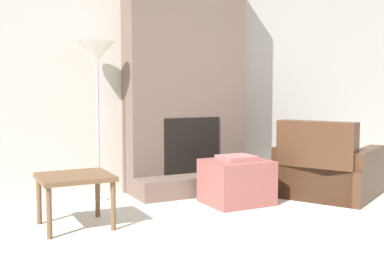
# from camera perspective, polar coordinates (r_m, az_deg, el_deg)

# --- Properties ---
(ground_plane) EXTENTS (24.00, 24.00, 0.00)m
(ground_plane) POSITION_cam_1_polar(r_m,az_deg,el_deg) (3.70, 17.58, -14.20)
(ground_plane) COLOR beige
(wall_back) EXTENTS (7.41, 0.06, 2.60)m
(wall_back) POSITION_cam_1_polar(r_m,az_deg,el_deg) (5.82, -1.76, 5.83)
(wall_back) COLOR #BCB7AD
(wall_back) RESTS_ON ground_plane
(fireplace) EXTENTS (1.43, 0.70, 2.60)m
(fireplace) POSITION_cam_1_polar(r_m,az_deg,el_deg) (5.61, -0.72, 4.97)
(fireplace) COLOR brown
(fireplace) RESTS_ON ground_plane
(ottoman) EXTENTS (0.63, 0.56, 0.50)m
(ottoman) POSITION_cam_1_polar(r_m,az_deg,el_deg) (5.00, 5.29, -6.29)
(ottoman) COLOR #8C4C47
(ottoman) RESTS_ON ground_plane
(armchair) EXTENTS (1.34, 1.33, 0.85)m
(armchair) POSITION_cam_1_polar(r_m,az_deg,el_deg) (5.51, 15.58, -5.18)
(armchair) COLOR #422819
(armchair) RESTS_ON ground_plane
(side_table) EXTENTS (0.60, 0.55, 0.45)m
(side_table) POSITION_cam_1_polar(r_m,az_deg,el_deg) (4.24, -13.72, -6.24)
(side_table) COLOR brown
(side_table) RESTS_ON ground_plane
(floor_lamp_left) EXTENTS (0.38, 0.38, 1.68)m
(floor_lamp_left) POSITION_cam_1_polar(r_m,az_deg,el_deg) (5.16, -11.22, 8.13)
(floor_lamp_left) COLOR #ADADB2
(floor_lamp_left) RESTS_ON ground_plane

